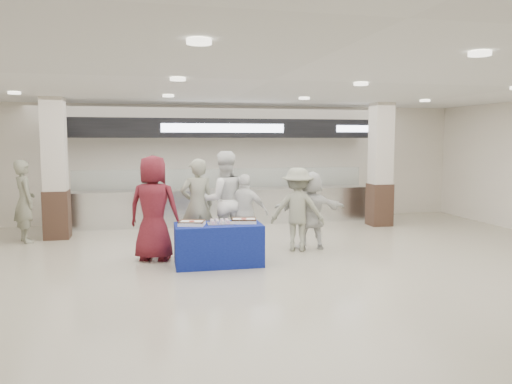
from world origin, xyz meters
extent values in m
plane|color=#BCB6A1|center=(0.00, 0.00, 0.00)|extent=(14.00, 14.00, 0.00)
cube|color=silver|center=(0.00, 5.40, 0.45)|extent=(8.00, 0.80, 0.90)
cube|color=silver|center=(0.00, 5.40, 0.92)|extent=(8.00, 0.85, 0.04)
cube|color=white|center=(0.00, 5.10, 1.25)|extent=(7.60, 0.02, 0.50)
cube|color=black|center=(0.00, 5.40, 2.55)|extent=(8.40, 0.70, 0.50)
cube|color=silver|center=(0.00, 5.04, 2.55)|extent=(3.20, 0.03, 0.22)
cube|color=silver|center=(3.80, 5.04, 2.55)|extent=(1.40, 0.03, 0.18)
cube|color=#352118|center=(-4.00, 4.20, 0.55)|extent=(0.55, 0.55, 1.10)
cube|color=beige|center=(-4.00, 4.20, 2.15)|extent=(0.50, 0.50, 2.10)
cube|color=#352118|center=(4.00, 4.20, 0.55)|extent=(0.55, 0.55, 1.10)
cube|color=beige|center=(4.00, 4.20, 2.15)|extent=(0.50, 0.50, 2.10)
cube|color=navy|center=(-0.75, 0.97, 0.38)|extent=(1.56, 0.81, 0.75)
cube|color=white|center=(-1.23, 0.94, 0.78)|extent=(0.52, 0.45, 0.07)
cube|color=#462A14|center=(-1.23, 0.94, 0.83)|extent=(0.52, 0.45, 0.02)
cylinder|color=#AF2519|center=(-1.23, 0.94, 0.82)|extent=(0.12, 0.12, 0.01)
cube|color=white|center=(-0.28, 0.99, 0.78)|extent=(0.50, 0.42, 0.07)
cube|color=#462A14|center=(-0.28, 0.99, 0.83)|extent=(0.50, 0.42, 0.02)
cylinder|color=#AF2519|center=(-0.28, 0.99, 0.82)|extent=(0.12, 0.12, 0.01)
cube|color=#ABABB0|center=(-0.72, 0.97, 0.76)|extent=(0.46, 0.36, 0.02)
imported|color=maroon|center=(-1.87, 1.61, 0.99)|extent=(1.12, 0.91, 1.97)
imported|color=gray|center=(-1.01, 2.16, 0.94)|extent=(0.75, 0.55, 1.88)
imported|color=white|center=(-0.45, 2.25, 1.01)|extent=(1.03, 0.83, 2.02)
imported|color=white|center=(-0.05, 1.99, 0.78)|extent=(1.00, 0.73, 1.57)
imported|color=gray|center=(0.99, 1.79, 0.85)|extent=(1.24, 0.96, 1.69)
imported|color=white|center=(1.31, 1.90, 0.81)|extent=(1.53, 0.59, 1.61)
imported|color=gray|center=(-4.61, 3.91, 0.91)|extent=(0.69, 0.79, 1.82)
camera|label=1|loc=(-2.03, -7.79, 2.26)|focal=35.00mm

